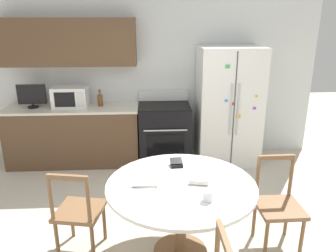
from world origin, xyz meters
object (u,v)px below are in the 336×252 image
microwave (71,97)px  oven_range (164,133)px  refrigerator (228,106)px  dining_chair_left (79,212)px  wallet (176,163)px  countertop_tv (32,95)px  dining_chair_right (278,206)px  counter_bottle (100,100)px  candle_glass (208,196)px

microwave → oven_range: bearing=-1.8°
microwave → refrigerator: bearing=-1.9°
refrigerator → oven_range: 1.06m
microwave → dining_chair_left: bearing=-77.1°
dining_chair_left → wallet: 1.05m
dining_chair_left → wallet: bearing=28.0°
microwave → countertop_tv: countertop_tv is taller
microwave → dining_chair_left: microwave is taller
microwave → countertop_tv: bearing=-178.1°
refrigerator → dining_chair_right: size_ratio=1.98×
countertop_tv → counter_bottle: countertop_tv is taller
dining_chair_left → dining_chair_right: (1.92, -0.00, 0.00)m
refrigerator → countertop_tv: bearing=178.8°
dining_chair_left → candle_glass: (1.15, -0.37, 0.35)m
dining_chair_right → candle_glass: (-0.77, -0.37, 0.35)m
counter_bottle → dining_chair_right: counter_bottle is taller
refrigerator → candle_glass: refrigerator is taller
candle_glass → wallet: 0.71m
dining_chair_left → dining_chair_right: same height
refrigerator → counter_bottle: bearing=176.8°
dining_chair_left → oven_range: bearing=76.9°
countertop_tv → oven_range: bearing=-0.7°
oven_range → microwave: bearing=178.2°
oven_range → dining_chair_left: (-0.91, -2.09, -0.03)m
counter_bottle → dining_chair_right: 2.99m
countertop_tv → counter_bottle: bearing=2.8°
countertop_tv → candle_glass: 3.34m
microwave → candle_glass: size_ratio=5.54×
oven_range → countertop_tv: countertop_tv is taller
oven_range → microwave: (-1.40, 0.04, 0.58)m
counter_bottle → wallet: (1.01, -1.86, -0.22)m
refrigerator → candle_glass: bearing=-106.8°
dining_chair_left → microwave: bearing=113.3°
microwave → countertop_tv: 0.56m
oven_range → candle_glass: oven_range is taller
countertop_tv → candle_glass: size_ratio=4.50×
countertop_tv → candle_glass: countertop_tv is taller
counter_bottle → wallet: bearing=-61.5°
refrigerator → countertop_tv: (-2.94, 0.06, 0.20)m
microwave → dining_chair_right: (2.41, -2.14, -0.62)m
oven_range → dining_chair_right: (1.01, -2.09, -0.03)m
oven_range → microwave: microwave is taller
refrigerator → countertop_tv: size_ratio=4.35×
countertop_tv → dining_chair_right: countertop_tv is taller
dining_chair_left → wallet: dining_chair_left is taller
dining_chair_right → candle_glass: dining_chair_right is taller
refrigerator → candle_glass: 2.54m
wallet → oven_range: bearing=91.2°
dining_chair_right → wallet: size_ratio=6.61×
countertop_tv → counter_bottle: 0.99m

